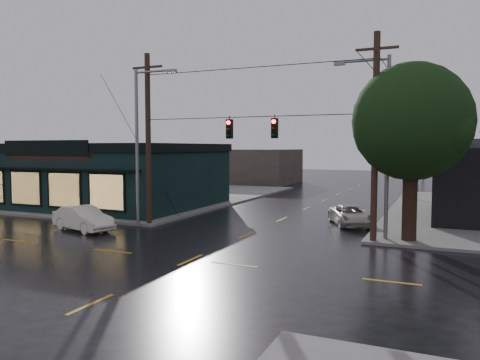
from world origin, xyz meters
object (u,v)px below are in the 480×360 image
at_px(corner_tree, 412,122).
at_px(sedan_cream, 83,218).
at_px(utility_pole_nw, 149,226).
at_px(utility_pole_ne, 373,243).
at_px(suv_silver, 351,215).

relative_size(corner_tree, sedan_cream, 2.06).
relative_size(utility_pole_nw, sedan_cream, 2.43).
bearing_deg(utility_pole_nw, corner_tree, 2.94).
bearing_deg(sedan_cream, corner_tree, -61.79).
xyz_separation_m(corner_tree, utility_pole_ne, (-1.59, -0.75, -5.87)).
height_order(sedan_cream, suv_silver, sedan_cream).
distance_m(utility_pole_nw, utility_pole_ne, 13.00).
height_order(utility_pole_ne, suv_silver, utility_pole_ne).
distance_m(corner_tree, sedan_cream, 18.15).
bearing_deg(sedan_cream, utility_pole_ne, -63.24).
relative_size(corner_tree, utility_pole_nw, 0.85).
xyz_separation_m(corner_tree, sedan_cream, (-17.00, -3.67, -5.18)).
bearing_deg(suv_silver, corner_tree, -74.75).
relative_size(corner_tree, utility_pole_ne, 0.85).
bearing_deg(corner_tree, sedan_cream, -167.83).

